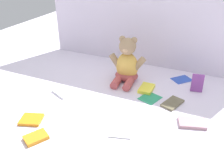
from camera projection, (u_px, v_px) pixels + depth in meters
name	position (u px, v px, depth m)	size (l,w,h in m)	color
ground_plane	(120.00, 91.00, 1.43)	(3.20, 3.20, 0.00)	silver
backdrop_drape	(146.00, 12.00, 1.61)	(1.44, 0.03, 0.74)	silver
teddy_bear	(127.00, 65.00, 1.50)	(0.24, 0.21, 0.28)	#E5B24C
book_case_0	(192.00, 123.00, 1.16)	(0.08, 0.13, 0.02)	#A87984
book_case_1	(31.00, 119.00, 1.18)	(0.09, 0.10, 0.01)	orange
book_case_2	(62.00, 93.00, 1.41)	(0.07, 0.12, 0.01)	white
book_case_3	(120.00, 131.00, 1.11)	(0.10, 0.09, 0.01)	#9F9EA1
book_case_4	(197.00, 83.00, 1.41)	(0.07, 0.01, 0.11)	#874095
book_case_5	(150.00, 97.00, 1.37)	(0.10, 0.11, 0.01)	#269362
book_case_6	(36.00, 137.00, 1.07)	(0.07, 0.10, 0.02)	orange
book_case_7	(147.00, 89.00, 1.44)	(0.08, 0.12, 0.02)	yellow
book_case_8	(172.00, 103.00, 1.31)	(0.07, 0.13, 0.01)	brown
book_case_9	(182.00, 79.00, 1.56)	(0.09, 0.12, 0.01)	blue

